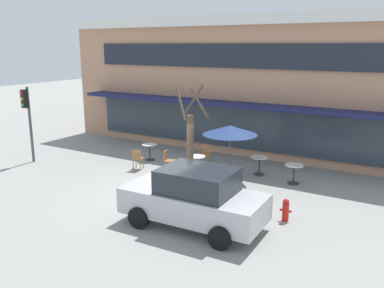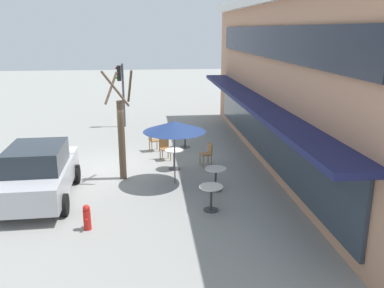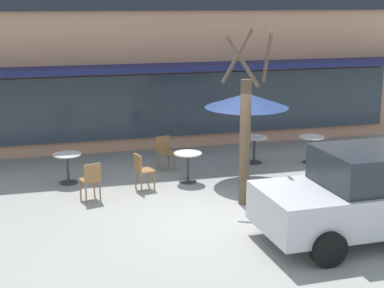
% 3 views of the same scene
% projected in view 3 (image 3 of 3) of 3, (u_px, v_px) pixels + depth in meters
% --- Properties ---
extents(ground_plane, '(80.00, 80.00, 0.00)m').
position_uv_depth(ground_plane, '(209.00, 217.00, 12.40)').
color(ground_plane, gray).
extents(building_facade, '(19.39, 9.10, 6.53)m').
position_uv_depth(building_facade, '(130.00, 34.00, 20.96)').
color(building_facade, tan).
rests_on(building_facade, ground).
extents(cafe_table_near_wall, '(0.70, 0.70, 0.76)m').
position_uv_depth(cafe_table_near_wall, '(188.00, 162.00, 14.66)').
color(cafe_table_near_wall, '#333338').
rests_on(cafe_table_near_wall, ground).
extents(cafe_table_streetside, '(0.70, 0.70, 0.76)m').
position_uv_depth(cafe_table_streetside, '(311.00, 145.00, 16.40)').
color(cafe_table_streetside, '#333338').
rests_on(cafe_table_streetside, ground).
extents(cafe_table_by_tree, '(0.70, 0.70, 0.76)m').
position_uv_depth(cafe_table_by_tree, '(254.00, 145.00, 16.37)').
color(cafe_table_by_tree, '#333338').
rests_on(cafe_table_by_tree, ground).
extents(cafe_table_mid_patio, '(0.70, 0.70, 0.76)m').
position_uv_depth(cafe_table_mid_patio, '(68.00, 163.00, 14.56)').
color(cafe_table_mid_patio, '#333338').
rests_on(cafe_table_mid_patio, ground).
extents(patio_umbrella_green_folded, '(2.10, 2.10, 2.20)m').
position_uv_depth(patio_umbrella_green_folded, '(247.00, 100.00, 14.61)').
color(patio_umbrella_green_folded, '#4C4C51').
rests_on(patio_umbrella_green_folded, ground).
extents(cafe_chair_0, '(0.49, 0.49, 0.89)m').
position_uv_depth(cafe_chair_0, '(142.00, 169.00, 14.06)').
color(cafe_chair_0, olive).
rests_on(cafe_chair_0, ground).
extents(cafe_chair_1, '(0.48, 0.48, 0.89)m').
position_uv_depth(cafe_chair_1, '(164.00, 150.00, 15.82)').
color(cafe_chair_1, olive).
rests_on(cafe_chair_1, ground).
extents(cafe_chair_2, '(0.50, 0.50, 0.89)m').
position_uv_depth(cafe_chair_2, '(91.00, 178.00, 13.30)').
color(cafe_chair_2, olive).
rests_on(cafe_chair_2, ground).
extents(parked_sedan, '(4.25, 2.12, 1.76)m').
position_uv_depth(parked_sedan, '(369.00, 194.00, 11.13)').
color(parked_sedan, '#B7B7BC').
rests_on(parked_sedan, ground).
extents(street_tree, '(1.09, 1.05, 3.86)m').
position_uv_depth(street_tree, '(246.00, 132.00, 12.84)').
color(street_tree, brown).
rests_on(street_tree, ground).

